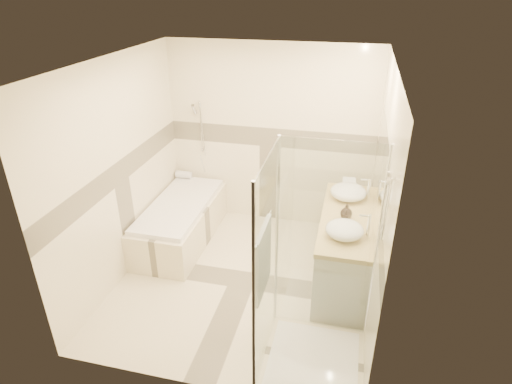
% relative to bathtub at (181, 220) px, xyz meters
% --- Properties ---
extents(room, '(2.82, 3.02, 2.52)m').
position_rel_bathtub_xyz_m(room, '(1.08, -0.64, 0.95)').
color(room, beige).
rests_on(room, ground).
extents(bathtub, '(0.75, 1.70, 0.56)m').
position_rel_bathtub_xyz_m(bathtub, '(0.00, 0.00, 0.00)').
color(bathtub, beige).
rests_on(bathtub, ground).
extents(vanity, '(0.58, 1.62, 0.85)m').
position_rel_bathtub_xyz_m(vanity, '(2.15, -0.35, 0.12)').
color(vanity, silver).
rests_on(vanity, ground).
extents(shower_enclosure, '(0.96, 0.93, 2.04)m').
position_rel_bathtub_xyz_m(shower_enclosure, '(1.86, -1.62, 0.20)').
color(shower_enclosure, beige).
rests_on(shower_enclosure, ground).
extents(vessel_sink_near, '(0.42, 0.42, 0.17)m').
position_rel_bathtub_xyz_m(vessel_sink_near, '(2.13, 0.08, 0.63)').
color(vessel_sink_near, white).
rests_on(vessel_sink_near, vanity).
extents(vessel_sink_far, '(0.39, 0.39, 0.15)m').
position_rel_bathtub_xyz_m(vessel_sink_far, '(2.13, -0.77, 0.62)').
color(vessel_sink_far, white).
rests_on(vessel_sink_far, vanity).
extents(faucet_near, '(0.11, 0.03, 0.28)m').
position_rel_bathtub_xyz_m(faucet_near, '(2.35, 0.08, 0.70)').
color(faucet_near, silver).
rests_on(faucet_near, vanity).
extents(faucet_far, '(0.12, 0.03, 0.28)m').
position_rel_bathtub_xyz_m(faucet_far, '(2.35, -0.77, 0.71)').
color(faucet_far, silver).
rests_on(faucet_far, vanity).
extents(amenity_bottle_a, '(0.10, 0.10, 0.16)m').
position_rel_bathtub_xyz_m(amenity_bottle_a, '(2.13, -0.50, 0.62)').
color(amenity_bottle_a, black).
rests_on(amenity_bottle_a, vanity).
extents(amenity_bottle_b, '(0.17, 0.17, 0.17)m').
position_rel_bathtub_xyz_m(amenity_bottle_b, '(2.13, -0.40, 0.63)').
color(amenity_bottle_b, black).
rests_on(amenity_bottle_b, vanity).
extents(folded_towels, '(0.17, 0.27, 0.08)m').
position_rel_bathtub_xyz_m(folded_towels, '(2.13, 0.37, 0.58)').
color(folded_towels, silver).
rests_on(folded_towels, vanity).
extents(rolled_towel, '(0.23, 0.10, 0.10)m').
position_rel_bathtub_xyz_m(rolled_towel, '(-0.23, 0.74, 0.30)').
color(rolled_towel, silver).
rests_on(rolled_towel, bathtub).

